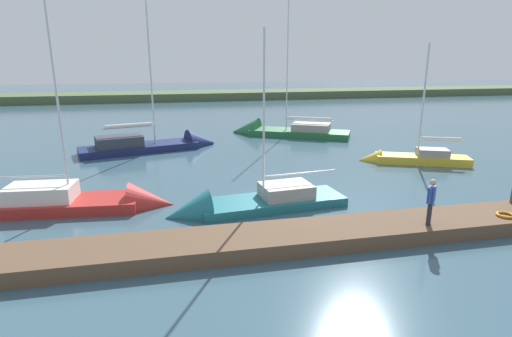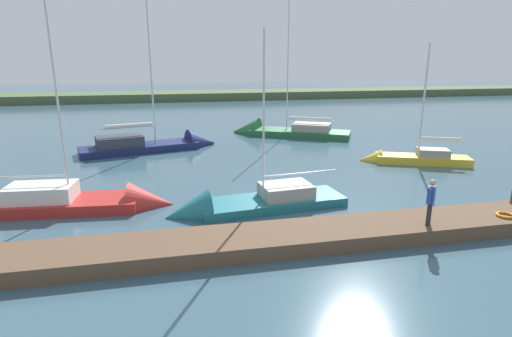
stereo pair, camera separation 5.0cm
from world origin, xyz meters
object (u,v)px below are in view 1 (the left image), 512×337
(sailboat_behind_pier, at_px, (161,146))
(sailboat_far_right, at_px, (241,208))
(life_ring_buoy, at_px, (505,215))
(person_on_dock, at_px, (431,199))
(sailboat_near_dock, at_px, (277,133))
(sailboat_mid_channel, at_px, (409,161))
(sailboat_outer_mooring, at_px, (87,206))

(sailboat_behind_pier, bearing_deg, sailboat_far_right, -89.90)
(life_ring_buoy, height_order, sailboat_behind_pier, sailboat_behind_pier)
(person_on_dock, bearing_deg, sailboat_far_right, 9.80)
(sailboat_near_dock, relative_size, sailboat_mid_channel, 1.61)
(sailboat_behind_pier, bearing_deg, person_on_dock, -75.76)
(sailboat_outer_mooring, xyz_separation_m, person_on_dock, (-12.82, 5.88, 1.41))
(sailboat_near_dock, bearing_deg, person_on_dock, 117.94)
(sailboat_near_dock, xyz_separation_m, person_on_dock, (0.06, 21.35, 1.35))
(sailboat_behind_pier, xyz_separation_m, sailboat_near_dock, (-9.82, -3.75, -0.05))
(life_ring_buoy, relative_size, person_on_dock, 0.38)
(sailboat_near_dock, relative_size, person_on_dock, 7.54)
(sailboat_behind_pier, distance_m, person_on_dock, 20.16)
(sailboat_far_right, xyz_separation_m, sailboat_mid_channel, (-11.98, -5.96, 0.03))
(sailboat_far_right, xyz_separation_m, sailboat_near_dock, (-6.27, -17.10, 0.08))
(sailboat_behind_pier, relative_size, sailboat_near_dock, 0.87)
(sailboat_far_right, distance_m, sailboat_behind_pier, 13.81)
(sailboat_far_right, height_order, sailboat_near_dock, sailboat_near_dock)
(sailboat_outer_mooring, xyz_separation_m, sailboat_behind_pier, (-3.06, -11.72, 0.12))
(life_ring_buoy, bearing_deg, sailboat_near_dock, -81.08)
(sailboat_behind_pier, height_order, person_on_dock, sailboat_behind_pier)
(sailboat_mid_channel, bearing_deg, sailboat_far_right, 48.73)
(sailboat_near_dock, height_order, person_on_dock, sailboat_near_dock)
(life_ring_buoy, height_order, sailboat_near_dock, sailboat_near_dock)
(sailboat_near_dock, bearing_deg, sailboat_outer_mooring, 78.33)
(sailboat_far_right, relative_size, sailboat_behind_pier, 0.77)
(person_on_dock, bearing_deg, sailboat_behind_pier, -16.86)
(sailboat_far_right, bearing_deg, sailboat_behind_pier, -81.06)
(sailboat_far_right, distance_m, sailboat_near_dock, 18.22)
(sailboat_near_dock, distance_m, sailboat_mid_channel, 12.52)
(life_ring_buoy, height_order, sailboat_mid_channel, sailboat_mid_channel)
(sailboat_outer_mooring, height_order, sailboat_near_dock, sailboat_near_dock)
(life_ring_buoy, relative_size, sailboat_far_right, 0.08)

